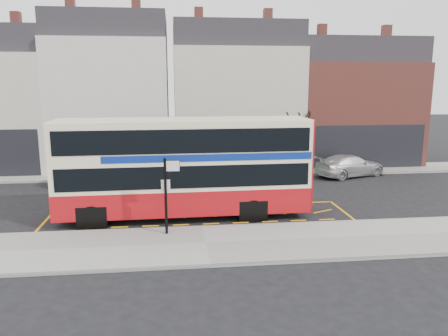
{
  "coord_description": "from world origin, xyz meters",
  "views": [
    {
      "loc": [
        -1.13,
        -18.13,
        6.24
      ],
      "look_at": [
        1.21,
        2.0,
        2.19
      ],
      "focal_mm": 35.0,
      "sensor_mm": 36.0,
      "label": 1
    }
  ],
  "objects": [
    {
      "name": "bus_stop_post",
      "position": [
        -1.44,
        -1.09,
        2.01
      ],
      "size": [
        0.77,
        0.14,
        3.1
      ],
      "rotation": [
        0.0,
        0.0,
        -0.05
      ],
      "color": "black",
      "rests_on": "pavement"
    },
    {
      "name": "car_silver",
      "position": [
        -6.46,
        8.34,
        0.69
      ],
      "size": [
        4.12,
        1.83,
        1.38
      ],
      "primitive_type": "imported",
      "rotation": [
        0.0,
        0.0,
        1.52
      ],
      "color": "silver",
      "rests_on": "ground"
    },
    {
      "name": "terrace_right",
      "position": [
        12.5,
        14.99,
        4.57
      ],
      "size": [
        9.0,
        8.01,
        10.3
      ],
      "color": "#9F4C3F",
      "rests_on": "ground"
    },
    {
      "name": "far_pavement",
      "position": [
        0.0,
        11.0,
        0.07
      ],
      "size": [
        50.0,
        3.0,
        0.15
      ],
      "primitive_type": "cube",
      "color": "#999891",
      "rests_on": "ground"
    },
    {
      "name": "double_decker_bus",
      "position": [
        -0.64,
        1.54,
        2.4
      ],
      "size": [
        11.46,
        2.85,
        4.56
      ],
      "rotation": [
        0.0,
        0.0,
        0.02
      ],
      "color": "#FBF0BF",
      "rests_on": "ground"
    },
    {
      "name": "pavement",
      "position": [
        0.0,
        -2.3,
        0.07
      ],
      "size": [
        40.0,
        4.0,
        0.15
      ],
      "primitive_type": "cube",
      "color": "#999891",
      "rests_on": "ground"
    },
    {
      "name": "ground",
      "position": [
        0.0,
        0.0,
        0.0
      ],
      "size": [
        120.0,
        120.0,
        0.0
      ],
      "primitive_type": "plane",
      "color": "black",
      "rests_on": "ground"
    },
    {
      "name": "kerb",
      "position": [
        0.0,
        -0.38,
        0.07
      ],
      "size": [
        40.0,
        0.15,
        0.15
      ],
      "primitive_type": "cube",
      "color": "gray",
      "rests_on": "ground"
    },
    {
      "name": "street_tree_right",
      "position": [
        7.22,
        10.57,
        3.69
      ],
      "size": [
        2.51,
        2.51,
        5.41
      ],
      "color": "black",
      "rests_on": "ground"
    },
    {
      "name": "terrace_green_shop",
      "position": [
        3.5,
        14.99,
        5.07
      ],
      "size": [
        9.0,
        8.01,
        11.3
      ],
      "color": "beige",
      "rests_on": "ground"
    },
    {
      "name": "terrace_left",
      "position": [
        -5.5,
        14.99,
        5.32
      ],
      "size": [
        8.0,
        8.01,
        11.8
      ],
      "color": "silver",
      "rests_on": "ground"
    },
    {
      "name": "road_markings",
      "position": [
        0.0,
        1.6,
        0.01
      ],
      "size": [
        14.0,
        3.4,
        0.01
      ],
      "primitive_type": null,
      "color": "#DFA40B",
      "rests_on": "ground"
    },
    {
      "name": "car_grey",
      "position": [
        -0.13,
        8.59,
        0.7
      ],
      "size": [
        4.24,
        1.5,
        1.39
      ],
      "primitive_type": "imported",
      "rotation": [
        0.0,
        0.0,
        1.58
      ],
      "color": "#393C3F",
      "rests_on": "ground"
    },
    {
      "name": "car_white",
      "position": [
        10.47,
        9.16,
        0.72
      ],
      "size": [
        5.35,
        3.57,
        1.44
      ],
      "primitive_type": "imported",
      "rotation": [
        0.0,
        0.0,
        1.91
      ],
      "color": "#BABABA",
      "rests_on": "ground"
    }
  ]
}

